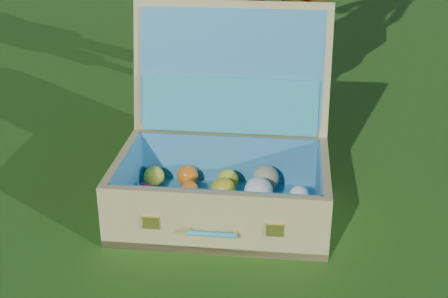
# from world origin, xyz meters

# --- Properties ---
(ground) EXTENTS (60.00, 60.00, 0.00)m
(ground) POSITION_xyz_m (0.00, 0.00, 0.00)
(ground) COLOR #215114
(ground) RESTS_ON ground
(suitcase) EXTENTS (0.59, 0.54, 0.55)m
(suitcase) POSITION_xyz_m (0.18, 0.06, 0.16)
(suitcase) COLOR tan
(suitcase) RESTS_ON ground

